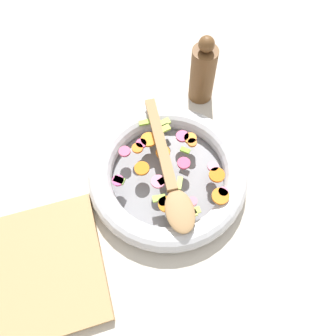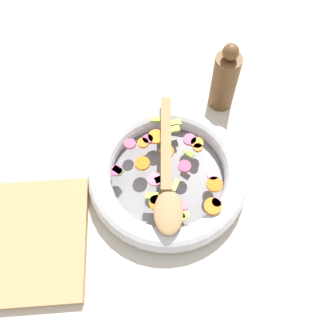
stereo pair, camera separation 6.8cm
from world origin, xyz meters
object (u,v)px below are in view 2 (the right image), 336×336
(pepper_mill, at_px, (225,80))
(cutting_board, at_px, (35,239))
(wooden_spoon, at_px, (168,175))
(skillet, at_px, (168,174))

(pepper_mill, relative_size, cutting_board, 0.72)
(wooden_spoon, xyz_separation_m, pepper_mill, (0.22, -0.15, 0.02))
(wooden_spoon, bearing_deg, skillet, -3.65)
(pepper_mill, distance_m, cutting_board, 0.53)
(skillet, relative_size, pepper_mill, 1.89)
(pepper_mill, xyz_separation_m, cutting_board, (-0.32, 0.42, -0.07))
(wooden_spoon, xyz_separation_m, cutting_board, (-0.10, 0.27, -0.05))
(skillet, xyz_separation_m, cutting_board, (-0.12, 0.27, -0.01))
(wooden_spoon, relative_size, pepper_mill, 1.76)
(pepper_mill, bearing_deg, wooden_spoon, 146.99)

